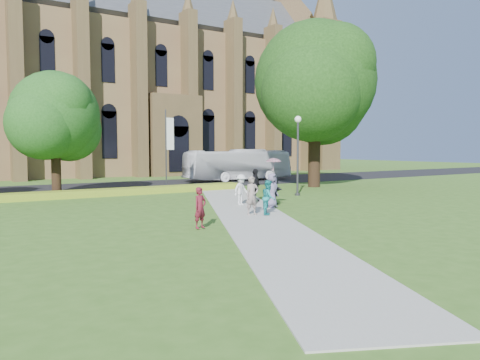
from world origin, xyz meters
TOP-DOWN VIEW (x-y plane):
  - ground at (0.00, 0.00)m, footprint 160.00×160.00m
  - road at (0.00, 20.00)m, footprint 160.00×10.00m
  - footpath at (0.00, 1.00)m, footprint 15.58×28.54m
  - flower_hedge at (-2.00, 13.20)m, footprint 18.00×1.40m
  - cathedral at (10.00, 39.73)m, footprint 52.60×18.25m
  - streetlamp at (7.50, 6.50)m, footprint 0.44×0.44m
  - large_tree at (13.00, 11.00)m, footprint 9.60×9.60m
  - street_tree_1 at (-6.00, 14.50)m, footprint 5.60×5.60m
  - banner_pole_0 at (2.11, 15.20)m, footprint 0.70×0.10m
  - tour_coach at (11.64, 20.17)m, footprint 10.80×2.90m
  - pedestrian_0 at (-3.93, -1.28)m, footprint 0.67×0.55m
  - pedestrian_1 at (0.48, 0.21)m, footprint 0.98×1.00m
  - pedestrian_2 at (1.45, 4.04)m, footprint 1.21×0.90m
  - pedestrian_3 at (2.96, 4.90)m, footprint 1.20×0.95m
  - pedestrian_4 at (2.23, 2.29)m, footprint 1.02×0.83m
  - pedestrian_5 at (3.43, 3.62)m, footprint 0.93×1.49m
  - pedestrian_6 at (-0.18, 0.61)m, footprint 0.71×0.52m
  - parasol at (2.41, 2.39)m, footprint 0.98×0.98m

SIDE VIEW (x-z plane):
  - ground at x=0.00m, z-range 0.00..0.00m
  - road at x=0.00m, z-range 0.00..0.02m
  - footpath at x=0.00m, z-range 0.00..0.04m
  - flower_hedge at x=-2.00m, z-range 0.00..0.45m
  - pedestrian_5 at x=3.43m, z-range 0.04..1.57m
  - pedestrian_0 at x=-3.93m, z-range 0.04..1.64m
  - pedestrian_1 at x=0.48m, z-range 0.04..1.66m
  - pedestrian_2 at x=1.45m, z-range 0.04..1.72m
  - pedestrian_4 at x=2.23m, z-range 0.04..1.84m
  - pedestrian_6 at x=-0.18m, z-range 0.04..1.85m
  - pedestrian_3 at x=2.96m, z-range 0.04..1.95m
  - tour_coach at x=11.64m, z-range 0.02..3.00m
  - parasol at x=2.41m, z-range 1.84..2.53m
  - streetlamp at x=7.50m, z-range 0.68..5.92m
  - banner_pole_0 at x=2.11m, z-range 0.39..6.39m
  - street_tree_1 at x=-6.00m, z-range 1.20..9.25m
  - large_tree at x=13.00m, z-range 1.77..14.97m
  - cathedral at x=10.00m, z-range -1.02..26.98m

